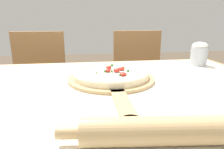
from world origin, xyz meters
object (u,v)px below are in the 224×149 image
object	(u,v)px
pizza	(111,74)
flour_cup	(199,54)
chair_left	(39,83)
chair_right	(139,79)
pizza_peel	(112,80)
rolling_pin	(168,131)

from	to	relation	value
pizza	flour_cup	size ratio (longest dim) A/B	2.45
chair_left	chair_right	distance (m)	0.76
pizza	chair_left	distance (m)	0.87
pizza_peel	pizza	size ratio (longest dim) A/B	1.85
pizza_peel	chair_left	distance (m)	0.89
rolling_pin	chair_right	distance (m)	1.20
pizza_peel	chair_right	distance (m)	0.83
pizza	flour_cup	world-z (taller)	flour_cup
pizza	chair_left	size ratio (longest dim) A/B	0.34
pizza	chair_right	world-z (taller)	chair_right
chair_right	flour_cup	bearing A→B (deg)	-69.73
chair_right	pizza_peel	bearing A→B (deg)	-112.02
chair_left	flour_cup	xyz separation A→B (m)	(0.93, -0.51, 0.29)
rolling_pin	flour_cup	size ratio (longest dim) A/B	3.51
chair_right	chair_left	bearing A→B (deg)	-178.60
rolling_pin	flour_cup	bearing A→B (deg)	55.29
pizza_peel	pizza	world-z (taller)	pizza
pizza_peel	chair_left	xyz separation A→B (m)	(-0.44, 0.73, -0.23)
chair_right	flour_cup	world-z (taller)	chair_right
rolling_pin	flour_cup	xyz separation A→B (m)	(0.44, 0.64, 0.03)
pizza_peel	chair_right	bearing A→B (deg)	66.58
rolling_pin	chair_left	distance (m)	1.27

